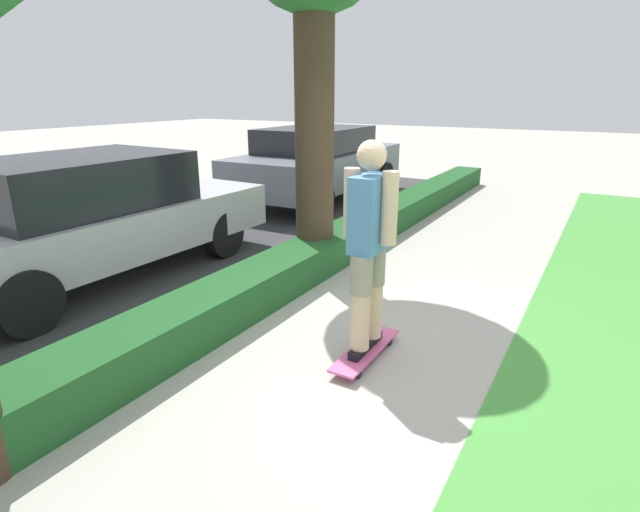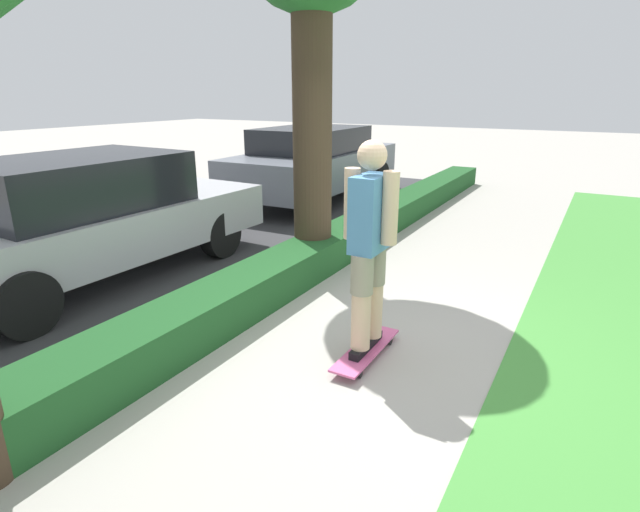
# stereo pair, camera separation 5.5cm
# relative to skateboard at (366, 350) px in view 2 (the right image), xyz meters

# --- Properties ---
(ground_plane) EXTENTS (60.00, 60.00, 0.00)m
(ground_plane) POSITION_rel_skateboard_xyz_m (0.22, -0.06, -0.07)
(ground_plane) COLOR #ADA89E
(street_asphalt) EXTENTS (18.23, 5.00, 0.01)m
(street_asphalt) POSITION_rel_skateboard_xyz_m (0.22, 4.14, -0.07)
(street_asphalt) COLOR #38383A
(street_asphalt) RESTS_ON ground_plane
(hedge_row) EXTENTS (18.23, 0.60, 0.41)m
(hedge_row) POSITION_rel_skateboard_xyz_m (0.22, 1.54, 0.13)
(hedge_row) COLOR #1E5123
(hedge_row) RESTS_ON ground_plane
(skateboard) EXTENTS (0.96, 0.24, 0.09)m
(skateboard) POSITION_rel_skateboard_xyz_m (0.00, 0.00, 0.00)
(skateboard) COLOR #DB5B93
(skateboard) RESTS_ON ground_plane
(skater_person) EXTENTS (0.51, 0.46, 1.79)m
(skater_person) POSITION_rel_skateboard_xyz_m (0.00, -0.00, 0.98)
(skater_person) COLOR black
(skater_person) RESTS_ON skateboard
(parked_car_middle) EXTENTS (4.55, 1.93, 1.52)m
(parked_car_middle) POSITION_rel_skateboard_xyz_m (0.14, 3.80, 0.71)
(parked_car_middle) COLOR #B7B7BC
(parked_car_middle) RESTS_ON ground_plane
(parked_car_rear) EXTENTS (4.68, 2.03, 1.53)m
(parked_car_rear) POSITION_rel_skateboard_xyz_m (5.60, 3.79, 0.74)
(parked_car_rear) COLOR slate
(parked_car_rear) RESTS_ON ground_plane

